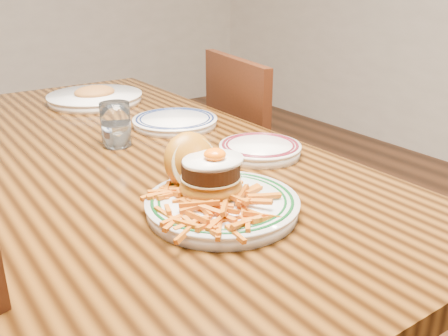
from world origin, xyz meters
TOP-DOWN VIEW (x-y plane):
  - table at (0.00, 0.00)m, footprint 0.85×1.60m
  - chair_right at (0.64, 0.19)m, footprint 0.48×0.48m
  - main_plate at (0.03, -0.40)m, footprint 0.28×0.29m
  - side_plate at (0.27, -0.22)m, footprint 0.19×0.19m
  - rear_plate at (0.23, 0.11)m, footprint 0.24×0.24m
  - water_glass at (0.03, 0.04)m, footprint 0.07×0.07m
  - far_plate at (0.15, 0.49)m, footprint 0.31×0.31m

SIDE VIEW (x-z plane):
  - chair_right at x=0.64m, z-range 0.03..0.93m
  - table at x=0.00m, z-range 0.29..1.04m
  - rear_plate at x=0.23m, z-range 0.75..0.78m
  - side_plate at x=0.27m, z-range 0.75..0.78m
  - far_plate at x=0.15m, z-range 0.74..0.80m
  - main_plate at x=0.03m, z-range 0.72..0.85m
  - water_glass at x=0.03m, z-range 0.74..0.85m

